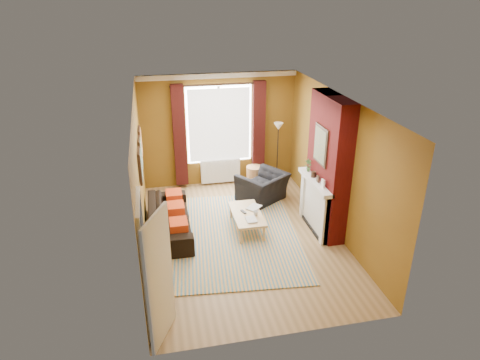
{
  "coord_description": "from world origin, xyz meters",
  "views": [
    {
      "loc": [
        -1.59,
        -7.26,
        4.6
      ],
      "look_at": [
        0.0,
        0.25,
        1.15
      ],
      "focal_mm": 32.0,
      "sensor_mm": 36.0,
      "label": 1
    }
  ],
  "objects_px": {
    "sofa": "(169,219)",
    "wicker_stool": "(254,176)",
    "armchair": "(263,187)",
    "coffee_table": "(247,215)",
    "floor_lamp": "(278,136)"
  },
  "relations": [
    {
      "from": "coffee_table",
      "to": "wicker_stool",
      "type": "distance_m",
      "value": 2.2
    },
    {
      "from": "wicker_stool",
      "to": "sofa",
      "type": "bearing_deg",
      "value": -140.45
    },
    {
      "from": "floor_lamp",
      "to": "coffee_table",
      "type": "bearing_deg",
      "value": -120.85
    },
    {
      "from": "armchair",
      "to": "coffee_table",
      "type": "height_order",
      "value": "armchair"
    },
    {
      "from": "sofa",
      "to": "floor_lamp",
      "type": "height_order",
      "value": "floor_lamp"
    },
    {
      "from": "armchair",
      "to": "floor_lamp",
      "type": "relative_size",
      "value": 0.64
    },
    {
      "from": "coffee_table",
      "to": "floor_lamp",
      "type": "distance_m",
      "value": 2.64
    },
    {
      "from": "coffee_table",
      "to": "wicker_stool",
      "type": "height_order",
      "value": "wicker_stool"
    },
    {
      "from": "floor_lamp",
      "to": "wicker_stool",
      "type": "bearing_deg",
      "value": -176.99
    },
    {
      "from": "armchair",
      "to": "wicker_stool",
      "type": "relative_size",
      "value": 1.95
    },
    {
      "from": "coffee_table",
      "to": "wicker_stool",
      "type": "bearing_deg",
      "value": 72.31
    },
    {
      "from": "sofa",
      "to": "coffee_table",
      "type": "xyz_separation_m",
      "value": [
        1.57,
        -0.24,
        0.04
      ]
    },
    {
      "from": "sofa",
      "to": "coffee_table",
      "type": "relative_size",
      "value": 1.81
    },
    {
      "from": "sofa",
      "to": "wicker_stool",
      "type": "height_order",
      "value": "sofa"
    },
    {
      "from": "sofa",
      "to": "wicker_stool",
      "type": "xyz_separation_m",
      "value": [
        2.24,
        1.85,
        -0.05
      ]
    }
  ]
}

